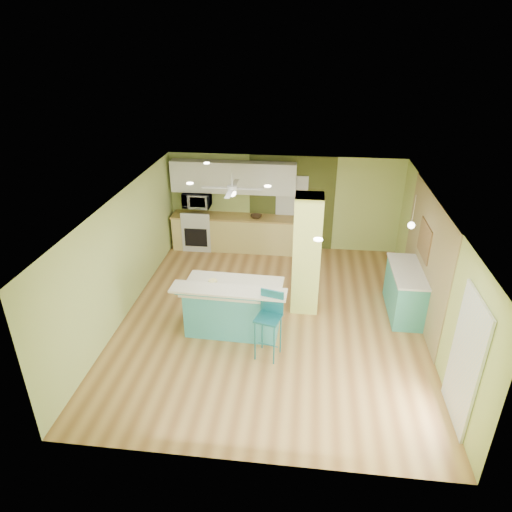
% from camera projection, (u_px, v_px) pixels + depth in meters
% --- Properties ---
extents(floor, '(6.00, 7.00, 0.01)m').
position_uv_depth(floor, '(271.00, 318.00, 9.35)').
color(floor, '#8E5E31').
rests_on(floor, ground).
extents(ceiling, '(6.00, 7.00, 0.01)m').
position_uv_depth(ceiling, '(273.00, 202.00, 8.23)').
color(ceiling, white).
rests_on(ceiling, wall_back).
extents(wall_back, '(6.00, 0.01, 2.50)m').
position_uv_depth(wall_back, '(284.00, 203.00, 11.91)').
color(wall_back, '#B2C469').
rests_on(wall_back, floor).
extents(wall_front, '(6.00, 0.01, 2.50)m').
position_uv_depth(wall_front, '(248.00, 392.00, 5.67)').
color(wall_front, '#B2C469').
rests_on(wall_front, floor).
extents(wall_left, '(0.01, 7.00, 2.50)m').
position_uv_depth(wall_left, '(123.00, 256.00, 9.11)').
color(wall_left, '#B2C469').
rests_on(wall_left, floor).
extents(wall_right, '(0.01, 7.00, 2.50)m').
position_uv_depth(wall_right, '(433.00, 273.00, 8.47)').
color(wall_right, '#B2C469').
rests_on(wall_right, floor).
extents(wood_panel, '(0.02, 3.40, 2.50)m').
position_uv_depth(wood_panel, '(425.00, 258.00, 9.00)').
color(wood_panel, '#8B774F').
rests_on(wood_panel, floor).
extents(olive_accent, '(2.20, 0.02, 2.50)m').
position_uv_depth(olive_accent, '(292.00, 203.00, 11.87)').
color(olive_accent, '#484F1F').
rests_on(olive_accent, floor).
extents(interior_door, '(0.82, 0.05, 2.00)m').
position_uv_depth(interior_door, '(291.00, 213.00, 11.96)').
color(interior_door, silver).
rests_on(interior_door, floor).
extents(french_door, '(0.04, 1.08, 2.10)m').
position_uv_depth(french_door, '(465.00, 361.00, 6.51)').
color(french_door, white).
rests_on(french_door, floor).
extents(column, '(0.55, 0.55, 2.50)m').
position_uv_depth(column, '(307.00, 254.00, 9.16)').
color(column, '#D0DC66').
rests_on(column, floor).
extents(kitchen_run, '(3.25, 0.63, 0.94)m').
position_uv_depth(kitchen_run, '(234.00, 233.00, 12.12)').
color(kitchen_run, '#DAC472').
rests_on(kitchen_run, floor).
extents(stove, '(0.76, 0.66, 1.08)m').
position_uv_depth(stove, '(199.00, 231.00, 12.22)').
color(stove, silver).
rests_on(stove, floor).
extents(upper_cabinets, '(3.20, 0.34, 0.80)m').
position_uv_depth(upper_cabinets, '(233.00, 177.00, 11.57)').
color(upper_cabinets, white).
rests_on(upper_cabinets, wall_back).
extents(microwave, '(0.70, 0.48, 0.39)m').
position_uv_depth(microwave, '(197.00, 200.00, 11.83)').
color(microwave, white).
rests_on(microwave, wall_back).
extents(ceiling_fan, '(1.41, 1.41, 0.61)m').
position_uv_depth(ceiling_fan, '(232.00, 189.00, 10.32)').
color(ceiling_fan, white).
rests_on(ceiling_fan, ceiling).
extents(pendant_lamp, '(0.14, 0.14, 0.69)m').
position_uv_depth(pendant_lamp, '(411.00, 225.00, 8.89)').
color(pendant_lamp, silver).
rests_on(pendant_lamp, ceiling).
extents(wall_decor, '(0.03, 0.90, 0.70)m').
position_uv_depth(wall_decor, '(425.00, 240.00, 9.05)').
color(wall_decor, brown).
rests_on(wall_decor, wood_panel).
extents(peninsula, '(2.12, 1.19, 1.13)m').
position_uv_depth(peninsula, '(233.00, 307.00, 8.78)').
color(peninsula, teal).
rests_on(peninsula, floor).
extents(bar_stool, '(0.51, 0.51, 1.27)m').
position_uv_depth(bar_stool, '(270.00, 314.00, 7.96)').
color(bar_stool, '#1D7384').
rests_on(bar_stool, floor).
extents(side_counter, '(0.66, 1.54, 0.99)m').
position_uv_depth(side_counter, '(405.00, 291.00, 9.33)').
color(side_counter, teal).
rests_on(side_counter, floor).
extents(fruit_bowl, '(0.30, 0.30, 0.07)m').
position_uv_depth(fruit_bowl, '(256.00, 216.00, 11.79)').
color(fruit_bowl, '#382617').
rests_on(fruit_bowl, kitchen_run).
extents(canister, '(0.17, 0.17, 0.16)m').
position_uv_depth(canister, '(213.00, 284.00, 8.50)').
color(canister, yellow).
rests_on(canister, peninsula).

